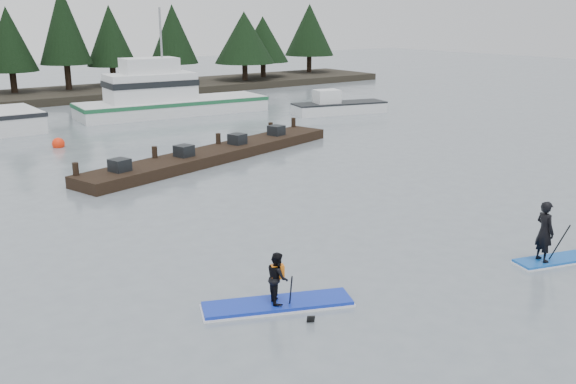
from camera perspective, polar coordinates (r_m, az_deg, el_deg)
ground at (r=16.84m, az=12.40°, el=-8.07°), size 160.00×160.00×0.00m
far_shore at (r=53.64m, az=-23.82°, el=7.56°), size 70.00×8.00×0.60m
treeline at (r=53.68m, az=-23.79°, el=7.24°), size 60.00×4.00×8.00m
fishing_boat_medium at (r=44.31m, az=-10.61°, el=7.48°), size 12.95×4.78×7.79m
skiff at (r=44.22m, az=4.59°, el=7.46°), size 6.65×3.44×0.74m
floating_dock at (r=30.33m, az=-6.42°, el=3.36°), size 14.77×5.79×0.49m
buoy_b at (r=34.98m, az=-19.71°, el=3.77°), size 0.64×0.64×0.64m
buoy_c at (r=43.67m, az=1.17°, el=6.91°), size 0.51×0.51×0.51m
paddleboard_solo at (r=15.15m, az=-0.93°, el=-8.83°), size 3.56×2.17×1.82m
paddleboard_duo at (r=19.22m, az=23.03°, el=-3.94°), size 3.08×1.71×2.35m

